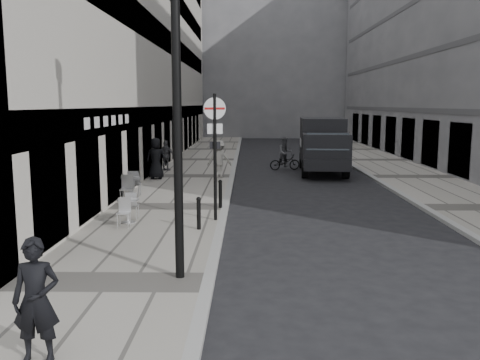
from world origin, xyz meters
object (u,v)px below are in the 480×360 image
object	(u,v)px
walking_man	(36,301)
panel_van	(323,142)
lamppost	(177,85)
cyclist	(285,157)
sign_post	(215,140)

from	to	relation	value
walking_man	panel_van	distance (m)	21.84
lamppost	panel_van	bearing A→B (deg)	72.52
cyclist	sign_post	bearing A→B (deg)	-115.57
sign_post	lamppost	world-z (taller)	lamppost
walking_man	sign_post	xyz separation A→B (m)	(1.90, 8.76, 1.59)
cyclist	panel_van	bearing A→B (deg)	-40.84
walking_man	lamppost	distance (m)	4.88
walking_man	panel_van	size ratio (longest dim) A/B	0.28
cyclist	walking_man	bearing A→B (deg)	-115.14
lamppost	cyclist	xyz separation A→B (m)	(3.47, 18.26, -3.32)
sign_post	cyclist	xyz separation A→B (m)	(3.07, 13.00, -1.87)
panel_van	lamppost	bearing A→B (deg)	-103.38
walking_man	panel_van	xyz separation A→B (m)	(6.91, 20.71, 0.64)
walking_man	cyclist	xyz separation A→B (m)	(4.96, 21.77, -0.28)
panel_van	walking_man	bearing A→B (deg)	-104.36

